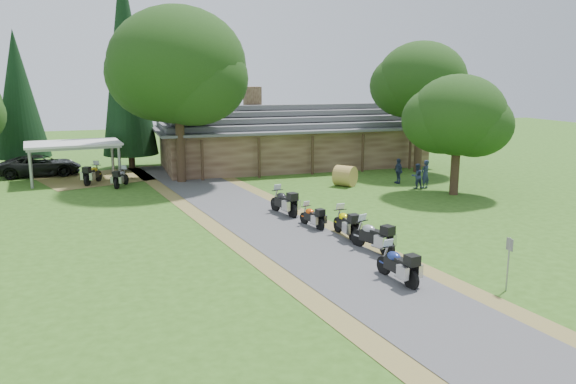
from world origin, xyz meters
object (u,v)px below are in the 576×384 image
object	(u,v)px
motorcycle_row_a	(397,263)
motorcycle_carport_a	(93,173)
carport	(74,161)
motorcycle_row_d	(312,215)
motorcycle_row_e	(284,201)
car_dark_suv	(40,160)
lodge	(293,135)
hay_bale	(345,176)
motorcycle_row_c	(346,222)
motorcycle_carport_b	(121,177)
motorcycle_row_b	(372,235)

from	to	relation	value
motorcycle_row_a	motorcycle_carport_a	world-z (taller)	motorcycle_carport_a
carport	motorcycle_row_d	xyz separation A→B (m)	(11.17, -16.39, -0.74)
motorcycle_row_d	motorcycle_row_e	world-z (taller)	motorcycle_row_e
car_dark_suv	motorcycle_carport_a	size ratio (longest dim) A/B	2.81
lodge	motorcycle_row_d	world-z (taller)	lodge
motorcycle_row_d	hay_bale	world-z (taller)	hay_bale
lodge	motorcycle_row_c	bearing A→B (deg)	-102.02
motorcycle_row_d	hay_bale	size ratio (longest dim) A/B	1.27
motorcycle_carport_a	motorcycle_carport_b	xyz separation A→B (m)	(1.75, -1.62, -0.08)
lodge	carport	size ratio (longest dim) A/B	3.52
lodge	car_dark_suv	xyz separation A→B (m)	(-18.68, 1.13, -1.32)
motorcycle_row_d	motorcycle_row_e	distance (m)	2.86
motorcycle_row_c	hay_bale	size ratio (longest dim) A/B	1.51
car_dark_suv	motorcycle_row_c	bearing A→B (deg)	-147.18
car_dark_suv	motorcycle_row_e	distance (m)	20.90
motorcycle_row_a	motorcycle_carport_b	size ratio (longest dim) A/B	1.07
motorcycle_row_a	motorcycle_row_c	size ratio (longest dim) A/B	0.99
motorcycle_row_d	motorcycle_row_e	xyz separation A→B (m)	(-0.51, 2.81, 0.15)
motorcycle_row_d	motorcycle_carport_b	distance (m)	15.52
hay_bale	motorcycle_row_c	bearing A→B (deg)	-113.80
motorcycle_row_a	carport	bearing A→B (deg)	17.80
lodge	hay_bale	world-z (taller)	lodge
motorcycle_row_c	motorcycle_row_d	xyz separation A→B (m)	(-0.86, 1.96, -0.11)
motorcycle_row_e	motorcycle_carport_b	size ratio (longest dim) A/B	1.15
motorcycle_row_a	motorcycle_row_c	bearing A→B (deg)	-13.27
motorcycle_row_d	motorcycle_carport_a	size ratio (longest dim) A/B	0.81
lodge	motorcycle_row_d	distance (m)	18.80
motorcycle_carport_a	hay_bale	world-z (taller)	motorcycle_carport_a
motorcycle_carport_a	motorcycle_row_c	bearing A→B (deg)	-122.38
motorcycle_carport_a	car_dark_suv	bearing A→B (deg)	63.90
car_dark_suv	motorcycle_carport_a	bearing A→B (deg)	-142.28
motorcycle_row_c	lodge	bearing A→B (deg)	-13.31
motorcycle_row_b	hay_bale	world-z (taller)	motorcycle_row_b
motorcycle_row_b	motorcycle_row_d	xyz separation A→B (m)	(-1.05, 4.24, -0.13)
motorcycle_row_d	motorcycle_row_a	bearing A→B (deg)	168.91
motorcycle_row_c	motorcycle_carport_a	xyz separation A→B (m)	(-10.86, 16.73, 0.03)
motorcycle_row_e	hay_bale	bearing A→B (deg)	-59.33
lodge	motorcycle_row_b	xyz separation A→B (m)	(-4.06, -22.24, -1.74)
motorcycle_row_a	motorcycle_row_e	distance (m)	10.48
lodge	carport	xyz separation A→B (m)	(-16.28, -1.61, -1.13)
motorcycle_carport_a	lodge	bearing A→B (deg)	-53.30
carport	motorcycle_carport_b	size ratio (longest dim) A/B	3.25
motorcycle_row_c	motorcycle_row_d	world-z (taller)	motorcycle_row_c
lodge	motorcycle_row_c	xyz separation A→B (m)	(-4.25, -19.96, -1.76)
carport	motorcycle_row_a	xyz separation A→B (m)	(11.48, -24.03, -0.63)
car_dark_suv	lodge	bearing A→B (deg)	-95.01
car_dark_suv	motorcycle_carport_a	world-z (taller)	car_dark_suv
motorcycle_row_e	hay_bale	world-z (taller)	motorcycle_row_e
motorcycle_row_a	motorcycle_row_c	world-z (taller)	motorcycle_row_c
motorcycle_row_d	motorcycle_carport_b	world-z (taller)	motorcycle_carport_b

